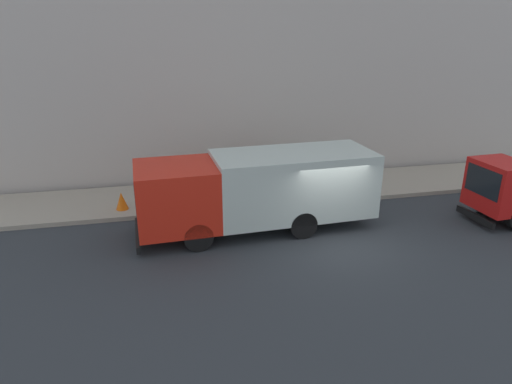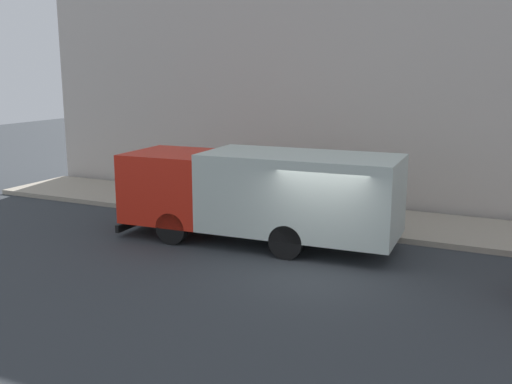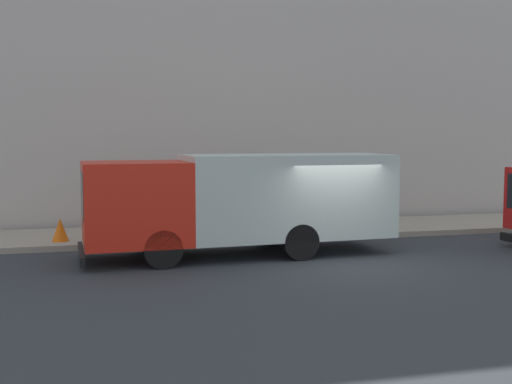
% 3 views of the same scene
% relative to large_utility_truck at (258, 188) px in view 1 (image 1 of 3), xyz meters
% --- Properties ---
extents(ground, '(80.00, 80.00, 0.00)m').
position_rel_large_utility_truck_xyz_m(ground, '(-1.30, -2.37, -1.57)').
color(ground, '#303539').
extents(sidewalk, '(3.62, 30.00, 0.18)m').
position_rel_large_utility_truck_xyz_m(sidewalk, '(3.51, -2.37, -1.48)').
color(sidewalk, '#A59B88').
rests_on(sidewalk, ground).
extents(building_facade, '(0.50, 30.00, 11.77)m').
position_rel_large_utility_truck_xyz_m(building_facade, '(5.82, -2.37, 4.32)').
color(building_facade, '#BDB4AB').
rests_on(building_facade, ground).
extents(large_utility_truck, '(3.00, 8.53, 2.75)m').
position_rel_large_utility_truck_xyz_m(large_utility_truck, '(0.00, 0.00, 0.00)').
color(large_utility_truck, red).
rests_on(large_utility_truck, ground).
extents(pedestrian_walking, '(0.48, 0.48, 1.68)m').
position_rel_large_utility_truck_xyz_m(pedestrian_walking, '(4.49, -0.80, -0.50)').
color(pedestrian_walking, black).
rests_on(pedestrian_walking, sidewalk).
extents(pedestrian_standing, '(0.39, 0.39, 1.75)m').
position_rel_large_utility_truck_xyz_m(pedestrian_standing, '(3.80, 1.27, -0.46)').
color(pedestrian_standing, '#4C345A').
rests_on(pedestrian_standing, sidewalk).
extents(traffic_cone_orange, '(0.48, 0.48, 0.69)m').
position_rel_large_utility_truck_xyz_m(traffic_cone_orange, '(2.52, 4.89, -1.05)').
color(traffic_cone_orange, orange).
rests_on(traffic_cone_orange, sidewalk).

